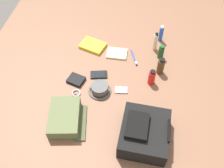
# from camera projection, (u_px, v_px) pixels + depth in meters

# --- Properties ---
(ground_plane) EXTENTS (2.64, 2.02, 0.02)m
(ground_plane) POSITION_uv_depth(u_px,v_px,m) (112.00, 89.00, 1.77)
(ground_plane) COLOR brown
(ground_plane) RESTS_ON ground
(backpack) EXTENTS (0.32, 0.28, 0.15)m
(backpack) POSITION_uv_depth(u_px,v_px,m) (144.00, 133.00, 1.48)
(backpack) COLOR black
(backpack) RESTS_ON ground_plane
(toiletry_pouch) EXTENTS (0.29, 0.26, 0.08)m
(toiletry_pouch) POSITION_uv_depth(u_px,v_px,m) (65.00, 118.00, 1.57)
(toiletry_pouch) COLOR #56603D
(toiletry_pouch) RESTS_ON ground_plane
(bucket_hat) EXTENTS (0.16, 0.16, 0.06)m
(bucket_hat) POSITION_uv_depth(u_px,v_px,m) (100.00, 89.00, 1.72)
(bucket_hat) COLOR #545454
(bucket_hat) RESTS_ON ground_plane
(deodorant_spray) EXTENTS (0.03, 0.03, 0.14)m
(deodorant_spray) POSITION_uv_depth(u_px,v_px,m) (161.00, 34.00, 2.00)
(deodorant_spray) COLOR blue
(deodorant_spray) RESTS_ON ground_plane
(lotion_bottle) EXTENTS (0.03, 0.03, 0.16)m
(lotion_bottle) POSITION_uv_depth(u_px,v_px,m) (155.00, 42.00, 1.93)
(lotion_bottle) COLOR beige
(lotion_bottle) RESTS_ON ground_plane
(shampoo_bottle) EXTENTS (0.04, 0.04, 0.11)m
(shampoo_bottle) POSITION_uv_depth(u_px,v_px,m) (161.00, 52.00, 1.90)
(shampoo_bottle) COLOR #19471E
(shampoo_bottle) RESTS_ON ground_plane
(cologne_bottle) EXTENTS (0.05, 0.05, 0.13)m
(cologne_bottle) POSITION_uv_depth(u_px,v_px,m) (161.00, 66.00, 1.80)
(cologne_bottle) COLOR #473319
(cologne_bottle) RESTS_ON ground_plane
(sunscreen_spray) EXTENTS (0.05, 0.05, 0.12)m
(sunscreen_spray) POSITION_uv_depth(u_px,v_px,m) (152.00, 77.00, 1.74)
(sunscreen_spray) COLOR red
(sunscreen_spray) RESTS_ON ground_plane
(paperback_novel) EXTENTS (0.18, 0.21, 0.03)m
(paperback_novel) POSITION_uv_depth(u_px,v_px,m) (93.00, 46.00, 2.00)
(paperback_novel) COLOR yellow
(paperback_novel) RESTS_ON ground_plane
(cell_phone) EXTENTS (0.09, 0.13, 0.01)m
(cell_phone) POSITION_uv_depth(u_px,v_px,m) (99.00, 75.00, 1.83)
(cell_phone) COLOR black
(cell_phone) RESTS_ON ground_plane
(media_player) EXTENTS (0.06, 0.09, 0.01)m
(media_player) POSITION_uv_depth(u_px,v_px,m) (121.00, 90.00, 1.74)
(media_player) COLOR #B7B7BC
(media_player) RESTS_ON ground_plane
(wristwatch) EXTENTS (0.07, 0.06, 0.01)m
(wristwatch) POSITION_uv_depth(u_px,v_px,m) (76.00, 94.00, 1.73)
(wristwatch) COLOR #99999E
(wristwatch) RESTS_ON ground_plane
(toothbrush) EXTENTS (0.16, 0.07, 0.02)m
(toothbrush) POSITION_uv_depth(u_px,v_px,m) (134.00, 58.00, 1.92)
(toothbrush) COLOR blue
(toothbrush) RESTS_ON ground_plane
(wallet) EXTENTS (0.12, 0.13, 0.02)m
(wallet) POSITION_uv_depth(u_px,v_px,m) (76.00, 80.00, 1.79)
(wallet) COLOR black
(wallet) RESTS_ON ground_plane
(notepad) EXTENTS (0.11, 0.15, 0.02)m
(notepad) POSITION_uv_depth(u_px,v_px,m) (117.00, 53.00, 1.95)
(notepad) COLOR beige
(notepad) RESTS_ON ground_plane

